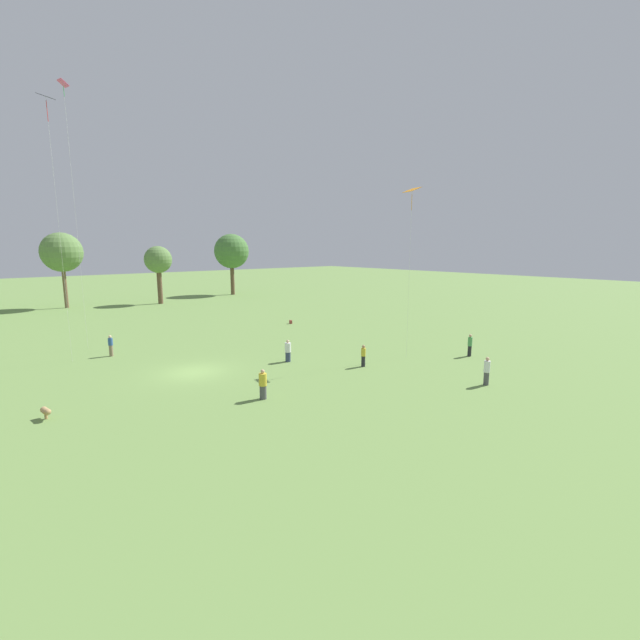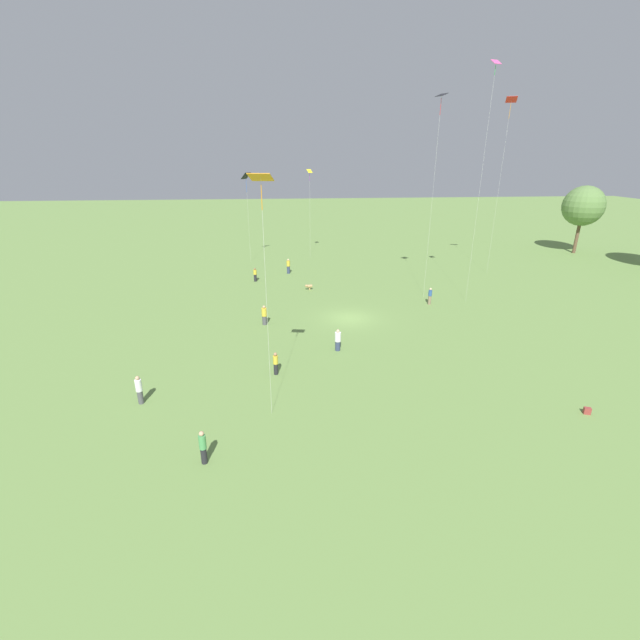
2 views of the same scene
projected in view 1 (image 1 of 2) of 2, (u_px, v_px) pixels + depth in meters
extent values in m
plane|color=#6B8E47|center=(194.00, 372.00, 30.13)|extent=(240.00, 240.00, 0.00)
cylinder|color=brown|center=(65.00, 288.00, 61.42)|extent=(0.52, 0.52, 5.88)
sphere|color=#5B7F42|center=(62.00, 252.00, 60.57)|extent=(5.56, 5.56, 5.56)
cylinder|color=brown|center=(160.00, 287.00, 66.08)|extent=(0.73, 0.73, 5.26)
sphere|color=#5B7F42|center=(158.00, 260.00, 65.37)|extent=(4.10, 4.10, 4.10)
cylinder|color=brown|center=(232.00, 279.00, 78.72)|extent=(0.71, 0.71, 5.60)
sphere|color=#477538|center=(231.00, 251.00, 77.85)|extent=(6.22, 6.22, 6.22)
cylinder|color=#333D5B|center=(288.00, 357.00, 32.86)|extent=(0.56, 0.56, 0.76)
cylinder|color=white|center=(288.00, 347.00, 32.73)|extent=(0.66, 0.66, 0.72)
sphere|color=beige|center=(288.00, 341.00, 32.65)|extent=(0.24, 0.24, 0.24)
cylinder|color=#4C4C51|center=(263.00, 392.00, 24.78)|extent=(0.51, 0.51, 0.81)
cylinder|color=gold|center=(263.00, 379.00, 24.65)|extent=(0.60, 0.60, 0.72)
sphere|color=tan|center=(263.00, 371.00, 24.57)|extent=(0.24, 0.24, 0.24)
cylinder|color=#4C4C51|center=(486.00, 379.00, 27.29)|extent=(0.37, 0.37, 0.85)
cylinder|color=white|center=(487.00, 367.00, 27.16)|extent=(0.44, 0.44, 0.74)
sphere|color=tan|center=(488.00, 359.00, 27.07)|extent=(0.24, 0.24, 0.24)
cylinder|color=#232328|center=(469.00, 351.00, 34.48)|extent=(0.40, 0.40, 0.85)
cylinder|color=#4C9956|center=(470.00, 342.00, 34.35)|extent=(0.47, 0.47, 0.71)
sphere|color=tan|center=(470.00, 336.00, 34.27)|extent=(0.24, 0.24, 0.24)
cylinder|color=#232328|center=(363.00, 361.00, 31.50)|extent=(0.40, 0.40, 0.79)
cylinder|color=gold|center=(363.00, 352.00, 31.39)|extent=(0.47, 0.47, 0.59)
sphere|color=#A87A56|center=(363.00, 347.00, 31.32)|extent=(0.24, 0.24, 0.24)
cylinder|color=#847056|center=(111.00, 351.00, 34.50)|extent=(0.42, 0.42, 0.90)
cylinder|color=#2D5193|center=(110.00, 342.00, 34.38)|extent=(0.50, 0.50, 0.58)
sphere|color=beige|center=(110.00, 337.00, 34.31)|extent=(0.24, 0.24, 0.24)
cube|color=#E54C99|center=(63.00, 83.00, 33.55)|extent=(0.81, 0.89, 0.44)
cylinder|color=green|center=(64.00, 91.00, 33.65)|extent=(0.04, 0.04, 0.78)
cylinder|color=silver|center=(76.00, 222.00, 35.36)|extent=(0.01, 0.01, 21.43)
cube|color=orange|center=(412.00, 190.00, 32.21)|extent=(1.23, 1.28, 0.40)
cylinder|color=orange|center=(412.00, 202.00, 32.36)|extent=(0.04, 0.04, 1.18)
cylinder|color=silver|center=(409.00, 276.00, 33.30)|extent=(0.01, 0.01, 12.97)
cube|color=black|center=(46.00, 96.00, 29.84)|extent=(1.19, 1.17, 0.31)
cylinder|color=red|center=(47.00, 111.00, 30.00)|extent=(0.04, 0.04, 1.40)
cylinder|color=silver|center=(60.00, 235.00, 31.45)|extent=(0.01, 0.01, 19.10)
cylinder|color=tan|center=(45.00, 411.00, 21.87)|extent=(0.41, 0.60, 0.33)
sphere|color=tan|center=(48.00, 412.00, 21.62)|extent=(0.30, 0.30, 0.30)
cylinder|color=tan|center=(46.00, 417.00, 21.92)|extent=(0.15, 0.15, 0.26)
cube|color=#933833|center=(291.00, 322.00, 49.12)|extent=(0.36, 0.43, 0.39)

